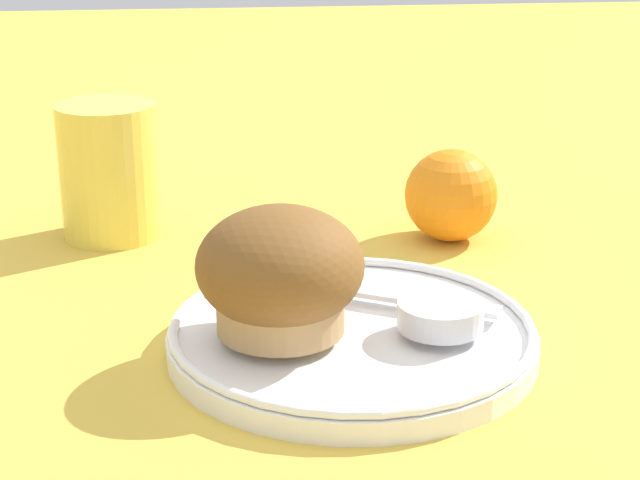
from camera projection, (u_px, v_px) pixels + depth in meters
ground_plane at (337, 331)px, 0.69m from camera, size 3.00×3.00×0.00m
plate at (352, 336)px, 0.66m from camera, size 0.23×0.23×0.02m
muffin at (280, 274)px, 0.63m from camera, size 0.10×0.10×0.08m
cream_ramekin at (440, 313)px, 0.64m from camera, size 0.05×0.05×0.02m
berry_pair at (331, 281)px, 0.70m from camera, size 0.03×0.01×0.01m
butter_knife at (357, 290)px, 0.70m from camera, size 0.17×0.10×0.00m
orange_fruit at (451, 195)px, 0.84m from camera, size 0.07×0.07×0.07m
juice_glass at (110, 171)px, 0.84m from camera, size 0.08×0.08×0.11m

